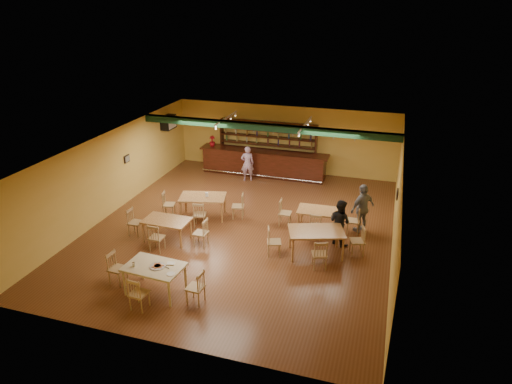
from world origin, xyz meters
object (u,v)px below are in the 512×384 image
(dining_table_d, at_px, (316,243))
(patron_right_a, at_px, (340,222))
(dining_table_a, at_px, (203,207))
(patron_bar, at_px, (247,164))
(dining_table_c, at_px, (167,230))
(bar_counter, at_px, (264,163))
(near_table, at_px, (155,279))
(dining_table_b, at_px, (318,219))

(dining_table_d, relative_size, patron_right_a, 1.09)
(dining_table_a, xyz_separation_m, patron_bar, (0.40, 3.91, 0.37))
(dining_table_c, xyz_separation_m, patron_right_a, (5.38, 1.44, 0.39))
(bar_counter, relative_size, near_table, 3.76)
(bar_counter, distance_m, patron_bar, 0.98)
(dining_table_a, height_order, patron_right_a, patron_right_a)
(patron_right_a, bearing_deg, patron_bar, -12.62)
(dining_table_a, relative_size, near_table, 1.05)
(dining_table_a, bearing_deg, bar_counter, 65.70)
(bar_counter, distance_m, dining_table_a, 4.82)
(dining_table_a, relative_size, dining_table_c, 1.09)
(near_table, xyz_separation_m, patron_bar, (-0.19, 8.55, 0.36))
(dining_table_a, distance_m, near_table, 4.68)
(dining_table_b, xyz_separation_m, dining_table_c, (-4.58, -2.24, 0.01))
(dining_table_c, bearing_deg, patron_bar, 82.73)
(dining_table_d, xyz_separation_m, patron_bar, (-3.96, 5.33, 0.36))
(dining_table_c, relative_size, near_table, 0.97)
(dining_table_a, height_order, dining_table_c, dining_table_a)
(bar_counter, height_order, dining_table_d, bar_counter)
(dining_table_a, height_order, dining_table_b, dining_table_a)
(dining_table_b, relative_size, dining_table_d, 0.86)
(dining_table_a, bearing_deg, patron_right_a, -19.41)
(dining_table_c, xyz_separation_m, near_table, (1.03, -2.70, 0.04))
(patron_right_a, bearing_deg, bar_counter, -20.73)
(dining_table_c, relative_size, dining_table_d, 0.89)
(dining_table_c, xyz_separation_m, patron_bar, (0.84, 5.85, 0.40))
(dining_table_b, relative_size, near_table, 0.93)
(dining_table_a, xyz_separation_m, dining_table_b, (4.14, 0.30, -0.05))
(dining_table_a, distance_m, dining_table_c, 1.99)
(dining_table_d, relative_size, patron_bar, 1.08)
(dining_table_b, xyz_separation_m, dining_table_d, (0.21, -1.72, 0.06))
(near_table, xyz_separation_m, patron_right_a, (4.35, 4.14, 0.35))
(near_table, bearing_deg, dining_table_c, 115.14)
(dining_table_d, xyz_separation_m, patron_right_a, (0.59, 0.92, 0.35))
(dining_table_c, height_order, dining_table_d, dining_table_d)
(bar_counter, bearing_deg, dining_table_b, -53.76)
(dining_table_a, xyz_separation_m, dining_table_d, (4.36, -1.42, 0.01))
(patron_bar, bearing_deg, dining_table_c, 60.60)
(bar_counter, relative_size, dining_table_c, 3.89)
(dining_table_a, relative_size, dining_table_b, 1.13)
(dining_table_d, bearing_deg, dining_table_a, 143.36)
(dining_table_a, bearing_deg, dining_table_c, -116.28)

